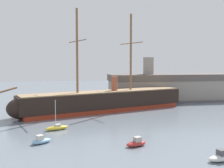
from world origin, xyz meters
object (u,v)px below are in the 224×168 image
(motorboat_mid_left, at_px, (41,141))
(dockside_warehouse_right, at_px, (171,88))
(motorboat_foreground_right, at_px, (220,157))
(tall_ship, at_px, (106,101))
(sailboat_distant_centre, at_px, (112,107))
(sailboat_alongside_bow, at_px, (57,128))
(seagull_in_flight, at_px, (172,70))
(motorboat_near_centre, at_px, (136,143))
(motorboat_far_left, at_px, (15,113))

(motorboat_mid_left, bearing_deg, dockside_warehouse_right, 47.08)
(motorboat_foreground_right, bearing_deg, tall_ship, 103.56)
(motorboat_foreground_right, bearing_deg, motorboat_mid_left, 153.16)
(tall_ship, bearing_deg, sailboat_distant_centre, 61.20)
(motorboat_foreground_right, relative_size, sailboat_alongside_bow, 0.67)
(sailboat_alongside_bow, bearing_deg, sailboat_distant_centre, 57.18)
(sailboat_distant_centre, relative_size, seagull_in_flight, 6.13)
(sailboat_distant_centre, distance_m, seagull_in_flight, 32.37)
(motorboat_foreground_right, distance_m, dockside_warehouse_right, 66.63)
(tall_ship, bearing_deg, motorboat_near_centre, -89.72)
(dockside_warehouse_right, bearing_deg, sailboat_alongside_bow, -137.64)
(motorboat_far_left, bearing_deg, motorboat_mid_left, -71.72)
(seagull_in_flight, bearing_deg, motorboat_far_left, 152.27)
(motorboat_near_centre, bearing_deg, motorboat_far_left, 128.10)
(motorboat_near_centre, relative_size, seagull_in_flight, 5.02)
(motorboat_far_left, distance_m, sailboat_distant_centre, 31.13)
(tall_ship, height_order, seagull_in_flight, tall_ship)
(motorboat_near_centre, distance_m, motorboat_mid_left, 17.96)
(tall_ship, bearing_deg, motorboat_foreground_right, -76.44)
(tall_ship, distance_m, motorboat_mid_left, 36.04)
(sailboat_alongside_bow, height_order, dockside_warehouse_right, dockside_warehouse_right)
(sailboat_alongside_bow, xyz_separation_m, sailboat_distant_centre, (17.64, 27.36, -0.12))
(motorboat_near_centre, relative_size, sailboat_alongside_bow, 0.64)
(tall_ship, bearing_deg, dockside_warehouse_right, 31.94)
(tall_ship, xyz_separation_m, dockside_warehouse_right, (29.07, 18.12, 2.04))
(motorboat_foreground_right, distance_m, motorboat_mid_left, 31.62)
(motorboat_mid_left, bearing_deg, motorboat_far_left, 108.28)
(motorboat_near_centre, distance_m, motorboat_far_left, 44.19)
(tall_ship, distance_m, motorboat_far_left, 27.28)
(motorboat_near_centre, xyz_separation_m, motorboat_far_left, (-27.27, 34.77, -0.14))
(motorboat_foreground_right, bearing_deg, dockside_warehouse_right, 74.28)
(sailboat_alongside_bow, bearing_deg, seagull_in_flight, -1.59)
(sailboat_distant_centre, distance_m, dockside_warehouse_right, 29.10)
(tall_ship, relative_size, dockside_warehouse_right, 1.16)
(sailboat_distant_centre, xyz_separation_m, dockside_warehouse_right, (25.89, 12.34, 4.91))
(motorboat_near_centre, bearing_deg, motorboat_mid_left, 164.83)
(motorboat_far_left, relative_size, dockside_warehouse_right, 0.06)
(motorboat_mid_left, relative_size, seagull_in_flight, 4.79)
(motorboat_mid_left, distance_m, sailboat_distant_centre, 42.53)
(sailboat_alongside_bow, height_order, seagull_in_flight, seagull_in_flight)
(tall_ship, height_order, motorboat_far_left, tall_ship)
(motorboat_near_centre, distance_m, sailboat_distant_centre, 42.16)
(motorboat_foreground_right, xyz_separation_m, sailboat_alongside_bow, (-25.53, 24.27, -0.06))
(motorboat_near_centre, xyz_separation_m, seagull_in_flight, (12.36, 13.95, 12.90))
(sailboat_alongside_bow, distance_m, dockside_warehouse_right, 59.11)
(motorboat_near_centre, bearing_deg, sailboat_alongside_bow, 134.90)
(seagull_in_flight, bearing_deg, motorboat_near_centre, -131.55)
(motorboat_foreground_right, distance_m, motorboat_near_centre, 14.50)
(motorboat_far_left, height_order, dockside_warehouse_right, dockside_warehouse_right)
(tall_ship, bearing_deg, motorboat_mid_left, -118.51)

